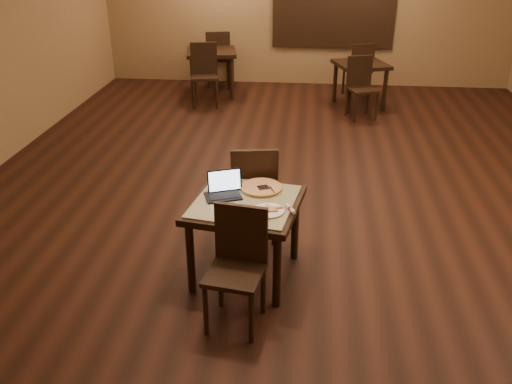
# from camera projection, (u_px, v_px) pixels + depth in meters

# --- Properties ---
(ground) EXTENTS (10.00, 10.00, 0.00)m
(ground) POSITION_uv_depth(u_px,v_px,m) (296.00, 190.00, 6.62)
(ground) COLOR black
(ground) RESTS_ON ground
(wall_back) EXTENTS (8.00, 0.02, 3.00)m
(wall_back) POSITION_uv_depth(u_px,v_px,m) (308.00, 6.00, 10.42)
(wall_back) COLOR olive
(wall_back) RESTS_ON ground
(mural) EXTENTS (2.34, 0.05, 1.64)m
(mural) POSITION_uv_depth(u_px,v_px,m) (334.00, 4.00, 10.31)
(mural) COLOR #225B7E
(mural) RESTS_ON wall_back
(tiled_table) EXTENTS (1.06, 1.06, 0.76)m
(tiled_table) POSITION_uv_depth(u_px,v_px,m) (245.00, 211.00, 4.74)
(tiled_table) COLOR black
(tiled_table) RESTS_ON ground
(chair_main_near) EXTENTS (0.49, 0.49, 0.99)m
(chair_main_near) POSITION_uv_depth(u_px,v_px,m) (238.00, 260.00, 4.24)
(chair_main_near) COLOR black
(chair_main_near) RESTS_ON ground
(chair_main_far) EXTENTS (0.51, 0.51, 1.04)m
(chair_main_far) POSITION_uv_depth(u_px,v_px,m) (254.00, 189.00, 5.32)
(chair_main_far) COLOR black
(chair_main_far) RESTS_ON ground
(laptop) EXTENTS (0.37, 0.34, 0.21)m
(laptop) POSITION_uv_depth(u_px,v_px,m) (224.00, 189.00, 4.78)
(laptop) COLOR black
(laptop) RESTS_ON tiled_table
(plate) EXTENTS (0.27, 0.27, 0.01)m
(plate) POSITION_uv_depth(u_px,v_px,m) (269.00, 211.00, 4.51)
(plate) COLOR white
(plate) RESTS_ON tiled_table
(pizza_slice) EXTENTS (0.21, 0.21, 0.02)m
(pizza_slice) POSITION_uv_depth(u_px,v_px,m) (269.00, 209.00, 4.51)
(pizza_slice) COLOR beige
(pizza_slice) RESTS_ON plate
(pizza_pan) EXTENTS (0.36, 0.36, 0.01)m
(pizza_pan) POSITION_uv_depth(u_px,v_px,m) (261.00, 189.00, 4.90)
(pizza_pan) COLOR silver
(pizza_pan) RESTS_ON tiled_table
(pizza_whole) EXTENTS (0.38, 0.38, 0.03)m
(pizza_whole) POSITION_uv_depth(u_px,v_px,m) (261.00, 187.00, 4.89)
(pizza_whole) COLOR beige
(pizza_whole) RESTS_ON pizza_pan
(spatula) EXTENTS (0.18, 0.26, 0.01)m
(spatula) POSITION_uv_depth(u_px,v_px,m) (263.00, 188.00, 4.87)
(spatula) COLOR silver
(spatula) RESTS_ON pizza_whole
(napkin_roll) EXTENTS (0.10, 0.15, 0.04)m
(napkin_roll) POSITION_uv_depth(u_px,v_px,m) (290.00, 209.00, 4.53)
(napkin_roll) COLOR white
(napkin_roll) RESTS_ON tiled_table
(other_table_a) EXTENTS (1.05, 1.05, 0.77)m
(other_table_a) POSITION_uv_depth(u_px,v_px,m) (361.00, 70.00, 9.40)
(other_table_a) COLOR black
(other_table_a) RESTS_ON ground
(other_table_a_chair_near) EXTENTS (0.55, 0.55, 1.00)m
(other_table_a_chair_near) POSITION_uv_depth(u_px,v_px,m) (361.00, 83.00, 8.92)
(other_table_a_chair_near) COLOR black
(other_table_a_chair_near) RESTS_ON ground
(other_table_a_chair_far) EXTENTS (0.55, 0.55, 1.00)m
(other_table_a_chair_far) POSITION_uv_depth(u_px,v_px,m) (360.00, 67.00, 9.96)
(other_table_a_chair_far) COLOR black
(other_table_a_chair_far) RESTS_ON ground
(other_table_b) EXTENTS (1.04, 1.04, 0.83)m
(other_table_b) POSITION_uv_depth(u_px,v_px,m) (212.00, 58.00, 10.04)
(other_table_b) COLOR black
(other_table_b) RESTS_ON ground
(other_table_b_chair_near) EXTENTS (0.55, 0.55, 1.08)m
(other_table_b_chair_near) POSITION_uv_depth(u_px,v_px,m) (204.00, 71.00, 9.52)
(other_table_b_chair_near) COLOR black
(other_table_b_chair_near) RESTS_ON ground
(other_table_b_chair_far) EXTENTS (0.55, 0.55, 1.08)m
(other_table_b_chair_far) POSITION_uv_depth(u_px,v_px,m) (218.00, 55.00, 10.64)
(other_table_b_chair_far) COLOR black
(other_table_b_chair_far) RESTS_ON ground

